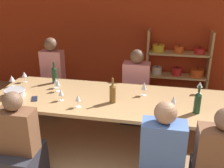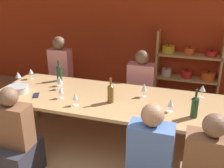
# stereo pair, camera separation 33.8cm
# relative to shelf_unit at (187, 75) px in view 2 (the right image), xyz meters

# --- Properties ---
(wall_back_red) EXTENTS (8.80, 0.06, 2.70)m
(wall_back_red) POSITION_rel_shelf_unit_xyz_m (-0.73, 0.20, 0.83)
(wall_back_red) COLOR #B23819
(wall_back_red) RESTS_ON ground_plane
(shelf_unit) EXTENTS (1.13, 0.30, 1.31)m
(shelf_unit) POSITION_rel_shelf_unit_xyz_m (0.00, 0.00, 0.00)
(shelf_unit) COLOR tan
(shelf_unit) RESTS_ON ground_plane
(dining_table) EXTENTS (3.06, 1.07, 0.73)m
(dining_table) POSITION_rel_shelf_unit_xyz_m (-0.91, -1.80, 0.15)
(dining_table) COLOR tan
(dining_table) RESTS_ON ground_plane
(mixing_bowl) EXTENTS (0.27, 0.27, 0.09)m
(mixing_bowl) POSITION_rel_shelf_unit_xyz_m (-2.13, -1.99, 0.26)
(mixing_bowl) COLOR #B7BABC
(mixing_bowl) RESTS_ON dining_table
(wine_bottle_green) EXTENTS (0.08, 0.08, 0.33)m
(wine_bottle_green) POSITION_rel_shelf_unit_xyz_m (0.13, -2.00, 0.34)
(wine_bottle_green) COLOR #19381E
(wine_bottle_green) RESTS_ON dining_table
(wine_bottle_dark) EXTENTS (0.08, 0.08, 0.31)m
(wine_bottle_dark) POSITION_rel_shelf_unit_xyz_m (-1.81, -1.44, 0.34)
(wine_bottle_dark) COLOR #19381E
(wine_bottle_dark) RESTS_ON dining_table
(wine_bottle_amber) EXTENTS (0.08, 0.08, 0.32)m
(wine_bottle_amber) POSITION_rel_shelf_unit_xyz_m (-0.86, -1.92, 0.34)
(wine_bottle_amber) COLOR brown
(wine_bottle_amber) RESTS_ON dining_table
(wine_glass_empty_a) EXTENTS (0.07, 0.07, 0.15)m
(wine_glass_empty_a) POSITION_rel_shelf_unit_xyz_m (-1.72, -1.62, 0.31)
(wine_glass_empty_a) COLOR white
(wine_glass_empty_a) RESTS_ON dining_table
(wine_glass_white_a) EXTENTS (0.07, 0.07, 0.16)m
(wine_glass_white_a) POSITION_rel_shelf_unit_xyz_m (-1.65, -1.73, 0.33)
(wine_glass_white_a) COLOR white
(wine_glass_white_a) RESTS_ON dining_table
(wine_glass_empty_b) EXTENTS (0.07, 0.07, 0.16)m
(wine_glass_empty_b) POSITION_rel_shelf_unit_xyz_m (-2.26, -1.50, 0.33)
(wine_glass_empty_b) COLOR white
(wine_glass_empty_b) RESTS_ON dining_table
(wine_glass_empty_c) EXTENTS (0.06, 0.06, 0.16)m
(wine_glass_empty_c) POSITION_rel_shelf_unit_xyz_m (-1.49, -1.99, 0.32)
(wine_glass_empty_c) COLOR white
(wine_glass_empty_c) RESTS_ON dining_table
(wine_glass_red_a) EXTENTS (0.08, 0.08, 0.17)m
(wine_glass_red_a) POSITION_rel_shelf_unit_xyz_m (0.21, -1.43, 0.33)
(wine_glass_red_a) COLOR white
(wine_glass_red_a) RESTS_ON dining_table
(wine_glass_red_b) EXTENTS (0.07, 0.07, 0.18)m
(wine_glass_red_b) POSITION_rel_shelf_unit_xyz_m (-0.50, -1.63, 0.34)
(wine_glass_red_b) COLOR white
(wine_glass_red_b) RESTS_ON dining_table
(wine_glass_white_b) EXTENTS (0.07, 0.07, 0.16)m
(wine_glass_white_b) POSITION_rel_shelf_unit_xyz_m (-1.23, -2.12, 0.32)
(wine_glass_white_b) COLOR white
(wine_glass_white_b) RESTS_ON dining_table
(wine_glass_white_c) EXTENTS (0.07, 0.07, 0.16)m
(wine_glass_white_c) POSITION_rel_shelf_unit_xyz_m (-0.13, -1.95, 0.32)
(wine_glass_white_c) COLOR white
(wine_glass_white_c) RESTS_ON dining_table
(wine_glass_empty_d) EXTENTS (0.08, 0.08, 0.16)m
(wine_glass_empty_d) POSITION_rel_shelf_unit_xyz_m (-2.34, -1.69, 0.33)
(wine_glass_empty_d) COLOR white
(wine_glass_empty_d) RESTS_ON dining_table
(cell_phone) EXTENTS (0.13, 0.17, 0.01)m
(cell_phone) POSITION_rel_shelf_unit_xyz_m (-1.84, -2.03, 0.22)
(cell_phone) COLOR #1E2338
(cell_phone) RESTS_ON dining_table
(person_far_a) EXTENTS (0.36, 0.45, 1.28)m
(person_far_a) POSITION_rel_shelf_unit_xyz_m (-2.07, -0.92, -0.04)
(person_far_a) COLOR #2D2D38
(person_far_a) RESTS_ON ground_plane
(person_near_b) EXTENTS (0.40, 0.49, 1.11)m
(person_near_b) POSITION_rel_shelf_unit_xyz_m (-1.73, -2.67, -0.12)
(person_near_b) COLOR #2D2D38
(person_near_b) RESTS_ON ground_plane
(person_far_b) EXTENTS (0.41, 0.51, 1.17)m
(person_far_b) POSITION_rel_shelf_unit_xyz_m (-0.67, -0.95, -0.09)
(person_far_b) COLOR #2D2D38
(person_far_b) RESTS_ON ground_plane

